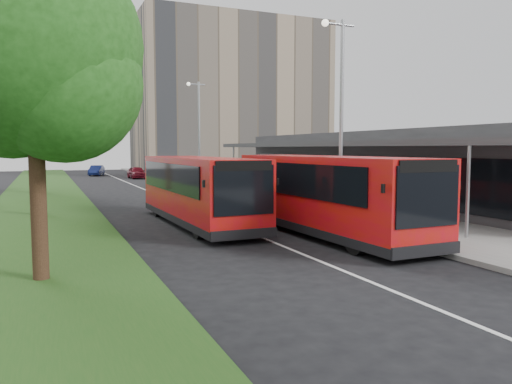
# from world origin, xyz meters

# --- Properties ---
(ground) EXTENTS (120.00, 120.00, 0.00)m
(ground) POSITION_xyz_m (0.00, 0.00, 0.00)
(ground) COLOR black
(ground) RESTS_ON ground
(pavement) EXTENTS (5.00, 80.00, 0.15)m
(pavement) POSITION_xyz_m (6.00, 20.00, 0.07)
(pavement) COLOR slate
(pavement) RESTS_ON ground
(grass_verge) EXTENTS (5.00, 80.00, 0.10)m
(grass_verge) POSITION_xyz_m (-7.00, 20.00, 0.05)
(grass_verge) COLOR #214A17
(grass_verge) RESTS_ON ground
(lane_centre_line) EXTENTS (0.12, 70.00, 0.01)m
(lane_centre_line) POSITION_xyz_m (0.00, 15.00, 0.01)
(lane_centre_line) COLOR silver
(lane_centre_line) RESTS_ON ground
(kerb_dashes) EXTENTS (0.12, 56.00, 0.01)m
(kerb_dashes) POSITION_xyz_m (3.30, 19.00, 0.01)
(kerb_dashes) COLOR silver
(kerb_dashes) RESTS_ON ground
(office_block) EXTENTS (22.00, 12.00, 18.00)m
(office_block) POSITION_xyz_m (14.00, 42.00, 9.00)
(office_block) COLOR gray
(office_block) RESTS_ON ground
(station_building) EXTENTS (7.70, 26.00, 4.00)m
(station_building) POSITION_xyz_m (10.86, 8.00, 2.04)
(station_building) COLOR #2E2E31
(station_building) RESTS_ON ground
(tree_near) EXTENTS (4.82, 4.82, 7.74)m
(tree_near) POSITION_xyz_m (-7.01, -2.95, 5.00)
(tree_near) COLOR #321D14
(tree_near) RESTS_ON ground
(tree_mid) EXTENTS (5.61, 5.61, 9.01)m
(tree_mid) POSITION_xyz_m (-7.01, 9.05, 5.82)
(tree_mid) COLOR #321D14
(tree_mid) RESTS_ON ground
(tree_far) EXTENTS (5.07, 5.07, 8.15)m
(tree_far) POSITION_xyz_m (-7.01, 21.05, 5.26)
(tree_far) COLOR #321D14
(tree_far) RESTS_ON ground
(lamp_post_near) EXTENTS (1.44, 0.28, 8.00)m
(lamp_post_near) POSITION_xyz_m (4.12, 2.00, 4.72)
(lamp_post_near) COLOR #909498
(lamp_post_near) RESTS_ON pavement
(lamp_post_far) EXTENTS (1.44, 0.28, 8.00)m
(lamp_post_far) POSITION_xyz_m (4.12, 22.00, 4.72)
(lamp_post_far) COLOR #909498
(lamp_post_far) RESTS_ON pavement
(bus_main) EXTENTS (2.82, 9.99, 2.80)m
(bus_main) POSITION_xyz_m (2.29, -0.08, 1.44)
(bus_main) COLOR #B6091B
(bus_main) RESTS_ON ground
(bus_second) EXTENTS (2.68, 9.68, 2.72)m
(bus_second) POSITION_xyz_m (-1.18, 4.06, 1.40)
(bus_second) COLOR #B6091B
(bus_second) RESTS_ON ground
(litter_bin) EXTENTS (0.54, 0.54, 0.97)m
(litter_bin) POSITION_xyz_m (5.13, 10.97, 0.63)
(litter_bin) COLOR #382817
(litter_bin) RESTS_ON pavement
(bollard) EXTENTS (0.16, 0.16, 0.90)m
(bollard) POSITION_xyz_m (5.13, 16.82, 0.60)
(bollard) COLOR #F4F60C
(bollard) RESTS_ON pavement
(car_near) EXTENTS (1.66, 3.75, 1.25)m
(car_near) POSITION_xyz_m (1.85, 36.67, 0.63)
(car_near) COLOR #5E0D19
(car_near) RESTS_ON ground
(car_far) EXTENTS (2.17, 3.73, 1.16)m
(car_far) POSITION_xyz_m (-1.44, 43.96, 0.58)
(car_far) COLOR navy
(car_far) RESTS_ON ground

